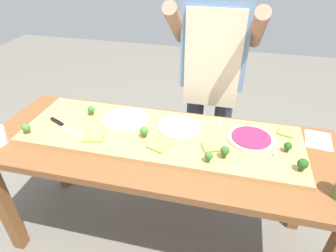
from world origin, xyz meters
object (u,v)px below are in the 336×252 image
at_px(pizza_slice_near_left, 159,145).
at_px(prep_table, 159,158).
at_px(pizza_whole_cheese_artichoke, 126,119).
at_px(broccoli_floret_front_left, 144,131).
at_px(broccoli_floret_back_mid, 225,151).
at_px(broccoli_floret_front_right, 303,164).
at_px(pizza_slice_far_left, 94,136).
at_px(broccoli_floret_back_left, 26,128).
at_px(pizza_slice_far_right, 210,147).
at_px(cheese_crumble_a, 275,154).
at_px(broccoli_floret_front_mid, 288,146).
at_px(cook_center, 213,70).
at_px(cheese_crumble_b, 266,165).
at_px(broccoli_floret_center_right, 91,110).
at_px(recipe_note, 318,140).
at_px(cheese_crumble_c, 114,144).
at_px(broccoli_floret_back_right, 209,156).
at_px(pizza_slice_near_right, 286,132).
at_px(chefs_knife, 62,125).
at_px(pizza_whole_beet_magenta, 251,138).
at_px(cheese_crumble_d, 220,123).
at_px(pizza_whole_white_garlic, 179,127).

bearing_deg(pizza_slice_near_left, prep_table, 105.67).
xyz_separation_m(pizza_whole_cheese_artichoke, broccoli_floret_front_left, (0.16, -0.14, 0.03)).
xyz_separation_m(broccoli_floret_back_mid, broccoli_floret_front_right, (0.35, -0.01, -0.00)).
height_order(pizza_slice_far_left, broccoli_floret_front_left, broccoli_floret_front_left).
bearing_deg(broccoli_floret_back_left, pizza_slice_far_right, 5.96).
bearing_deg(cheese_crumble_a, pizza_slice_far_left, -176.08).
height_order(pizza_whole_cheese_artichoke, broccoli_floret_front_mid, broccoli_floret_front_mid).
bearing_deg(cook_center, cheese_crumble_b, -63.21).
xyz_separation_m(broccoli_floret_center_right, recipe_note, (1.30, 0.08, -0.06)).
bearing_deg(broccoli_floret_back_mid, cheese_crumble_c, -176.78).
xyz_separation_m(pizza_whole_cheese_artichoke, cheese_crumble_a, (0.83, -0.14, 0.00)).
bearing_deg(broccoli_floret_front_mid, broccoli_floret_back_right, -155.73).
relative_size(pizza_slice_near_right, broccoli_floret_front_right, 1.24).
xyz_separation_m(chefs_knife, recipe_note, (1.41, 0.23, -0.03)).
bearing_deg(pizza_slice_far_left, broccoli_floret_front_left, 13.26).
xyz_separation_m(prep_table, broccoli_floret_back_right, (0.28, -0.12, 0.17)).
bearing_deg(recipe_note, broccoli_floret_front_right, -114.23).
xyz_separation_m(pizza_whole_beet_magenta, recipe_note, (0.36, 0.11, -0.03)).
bearing_deg(chefs_knife, pizza_slice_far_left, -15.05).
bearing_deg(cheese_crumble_d, broccoli_floret_front_left, -150.20).
bearing_deg(pizza_whole_white_garlic, broccoli_floret_front_left, -140.71).
bearing_deg(broccoli_floret_front_mid, cheese_crumble_a, -141.49).
bearing_deg(pizza_slice_near_right, pizza_slice_near_left, -156.97).
relative_size(pizza_whole_cheese_artichoke, broccoli_floret_back_left, 4.62).
relative_size(pizza_slice_far_right, cheese_crumble_d, 3.72).
distance_m(pizza_slice_near_right, broccoli_floret_front_right, 0.30).
height_order(pizza_slice_near_left, cheese_crumble_d, cheese_crumble_d).
xyz_separation_m(prep_table, pizza_slice_near_left, (0.02, -0.06, 0.14)).
xyz_separation_m(broccoli_floret_back_right, recipe_note, (0.56, 0.35, -0.06)).
xyz_separation_m(pizza_slice_far_right, cheese_crumble_c, (-0.49, -0.10, 0.00)).
xyz_separation_m(broccoli_floret_center_right, cook_center, (0.67, 0.43, 0.15)).
distance_m(pizza_whole_beet_magenta, broccoli_floret_back_left, 1.22).
xyz_separation_m(pizza_whole_beet_magenta, pizza_slice_near_left, (-0.46, -0.17, -0.00)).
bearing_deg(cheese_crumble_b, recipe_note, 47.18).
distance_m(cheese_crumble_d, recipe_note, 0.54).
bearing_deg(broccoli_floret_center_right, broccoli_floret_front_right, -11.23).
bearing_deg(broccoli_floret_back_mid, pizza_whole_white_garlic, 142.02).
height_order(pizza_slice_far_left, cook_center, cook_center).
bearing_deg(pizza_slice_far_right, pizza_whole_white_garlic, 143.13).
xyz_separation_m(pizza_whole_beet_magenta, broccoli_floret_back_left, (-1.19, -0.23, 0.03)).
bearing_deg(broccoli_floret_back_right, broccoli_floret_center_right, 159.94).
bearing_deg(prep_table, pizza_whole_white_garlic, 57.70).
relative_size(pizza_slice_near_left, cheese_crumble_c, 7.34).
xyz_separation_m(pizza_whole_white_garlic, cook_center, (0.13, 0.44, 0.18)).
height_order(pizza_slice_far_right, cook_center, cook_center).
height_order(broccoli_floret_front_left, cheese_crumble_a, broccoli_floret_front_left).
xyz_separation_m(prep_table, recipe_note, (0.84, 0.23, 0.11)).
distance_m(prep_table, pizza_slice_far_left, 0.38).
bearing_deg(broccoli_floret_center_right, prep_table, -17.72).
bearing_deg(cook_center, prep_table, -110.22).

